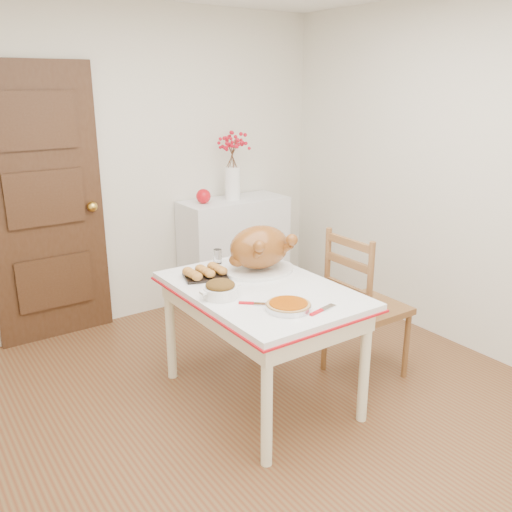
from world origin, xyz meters
TOP-DOWN VIEW (x-y plane):
  - floor at (0.00, 0.00)m, footprint 3.50×4.00m
  - wall_back at (0.00, 2.00)m, footprint 3.50×0.00m
  - wall_right at (1.75, 0.00)m, footprint 0.00×4.00m
  - door_back at (-0.70, 1.97)m, footprint 0.85×0.06m
  - sideboard at (0.83, 1.78)m, footprint 0.94×0.42m
  - kitchen_table at (0.08, 0.32)m, footprint 0.85×1.24m
  - chair_oak at (0.84, 0.16)m, footprint 0.45×0.45m
  - berry_vase at (0.82, 1.78)m, footprint 0.30×0.30m
  - apple at (0.53, 1.78)m, footprint 0.12×0.12m
  - turkey_platter at (0.23, 0.55)m, footprint 0.47×0.38m
  - pumpkin_pie at (0.01, -0.04)m, footprint 0.28×0.28m
  - stuffing_dish at (-0.20, 0.32)m, footprint 0.29×0.26m
  - rolls_tray at (-0.11, 0.65)m, footprint 0.30×0.27m
  - pie_server at (0.15, -0.15)m, footprint 0.21×0.10m
  - carving_knife at (-0.08, 0.10)m, footprint 0.21×0.20m
  - drinking_glass at (0.10, 0.85)m, footprint 0.07×0.07m
  - shaker_pair at (0.37, 0.80)m, footprint 0.09×0.05m

SIDE VIEW (x-z plane):
  - floor at x=0.00m, z-range 0.00..0.00m
  - kitchen_table at x=0.08m, z-range 0.00..0.74m
  - sideboard at x=0.83m, z-range 0.00..0.94m
  - chair_oak at x=0.84m, z-range 0.00..1.01m
  - pie_server at x=0.15m, z-range 0.74..0.76m
  - carving_knife at x=-0.08m, z-range 0.74..0.76m
  - pumpkin_pie at x=0.01m, z-range 0.74..0.79m
  - rolls_tray at x=-0.11m, z-range 0.74..0.81m
  - shaker_pair at x=0.37m, z-range 0.74..0.82m
  - stuffing_dish at x=-0.20m, z-range 0.74..0.84m
  - drinking_glass at x=0.10m, z-range 0.74..0.84m
  - turkey_platter at x=0.23m, z-range 0.74..1.04m
  - apple at x=0.53m, z-range 0.94..1.06m
  - door_back at x=-0.70m, z-range 0.00..2.06m
  - berry_vase at x=0.82m, z-range 0.94..1.52m
  - wall_back at x=0.00m, z-range 0.00..2.50m
  - wall_right at x=1.75m, z-range 0.00..2.50m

